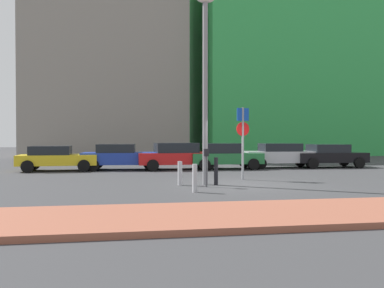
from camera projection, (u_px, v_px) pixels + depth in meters
The scene contains 16 objects.
ground_plane at pixel (240, 185), 15.36m from camera, with size 120.00×120.00×0.00m, color #38383A.
sidewalk_brick at pixel (313, 213), 9.30m from camera, with size 40.00×3.00×0.14m, color #93513D.
parked_car_yellow at pixel (56, 158), 21.53m from camera, with size 4.21×2.12×1.36m.
parked_car_blue at pixel (121, 156), 22.24m from camera, with size 4.57×2.20×1.45m.
parked_car_red at pixel (177, 156), 22.47m from camera, with size 4.69×2.33×1.51m.
parked_car_green at pixel (224, 156), 22.80m from camera, with size 4.10×1.97×1.48m.
parked_car_silver at pixel (281, 155), 23.72m from camera, with size 4.54×1.94×1.46m.
parked_car_black at pixel (329, 155), 23.98m from camera, with size 4.30×1.93×1.40m.
parking_sign_post at pixel (243, 134), 17.08m from camera, with size 0.60×0.13×3.12m.
parking_meter at pixel (206, 162), 14.61m from camera, with size 0.18×0.14×1.41m.
street_lamp at pixel (205, 74), 15.26m from camera, with size 0.70×0.36×7.31m.
traffic_bollard_near at pixel (180, 173), 15.13m from camera, with size 0.17×0.17×0.92m, color #B7B7BC.
traffic_bollard_mid at pixel (216, 171), 15.21m from camera, with size 0.15×0.15×1.06m, color black.
traffic_bollard_far at pixel (195, 178), 13.20m from camera, with size 0.17×0.17×0.95m, color #B7B7BC.
building_colorful_midrise at pixel (279, 33), 43.62m from camera, with size 17.79×13.76×26.68m, color green.
building_under_construction at pixel (109, 49), 42.79m from camera, with size 15.22×15.09×22.69m, color gray.
Camera 1 is at (-4.29, -14.84, 1.85)m, focal length 37.07 mm.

